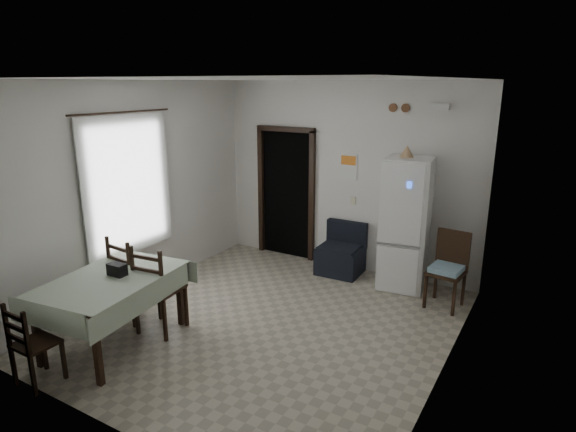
% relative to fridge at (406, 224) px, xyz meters
% --- Properties ---
extents(ground, '(4.50, 4.50, 0.00)m').
position_rel_fridge_xyz_m(ground, '(-1.09, -1.93, -0.94)').
color(ground, '#A59B87').
rests_on(ground, ground).
extents(ceiling, '(4.20, 4.50, 0.02)m').
position_rel_fridge_xyz_m(ceiling, '(-1.09, -1.93, 1.96)').
color(ceiling, white).
rests_on(ceiling, ground).
extents(wall_back, '(4.20, 0.02, 2.90)m').
position_rel_fridge_xyz_m(wall_back, '(-1.09, 0.32, 0.51)').
color(wall_back, silver).
rests_on(wall_back, ground).
extents(wall_front, '(4.20, 0.02, 2.90)m').
position_rel_fridge_xyz_m(wall_front, '(-1.09, -4.18, 0.51)').
color(wall_front, silver).
rests_on(wall_front, ground).
extents(wall_left, '(0.02, 4.50, 2.90)m').
position_rel_fridge_xyz_m(wall_left, '(-3.19, -1.93, 0.51)').
color(wall_left, silver).
rests_on(wall_left, ground).
extents(wall_right, '(0.02, 4.50, 2.90)m').
position_rel_fridge_xyz_m(wall_right, '(1.01, -1.93, 0.51)').
color(wall_right, silver).
rests_on(wall_right, ground).
extents(doorway, '(1.06, 0.52, 2.22)m').
position_rel_fridge_xyz_m(doorway, '(-2.14, 0.52, 0.12)').
color(doorway, black).
rests_on(doorway, ground).
extents(window_recess, '(0.10, 1.20, 1.60)m').
position_rel_fridge_xyz_m(window_recess, '(-3.24, -2.13, 0.61)').
color(window_recess, silver).
rests_on(window_recess, ground).
extents(curtain, '(0.02, 1.45, 1.85)m').
position_rel_fridge_xyz_m(curtain, '(-3.13, -2.13, 0.61)').
color(curtain, silver).
rests_on(curtain, ground).
extents(curtain_rod, '(0.02, 1.60, 0.02)m').
position_rel_fridge_xyz_m(curtain_rod, '(-3.12, -2.13, 1.56)').
color(curtain_rod, black).
rests_on(curtain_rod, ground).
extents(calendar, '(0.28, 0.02, 0.40)m').
position_rel_fridge_xyz_m(calendar, '(-1.04, 0.31, 0.68)').
color(calendar, white).
rests_on(calendar, ground).
extents(calendar_image, '(0.24, 0.01, 0.14)m').
position_rel_fridge_xyz_m(calendar_image, '(-1.04, 0.30, 0.78)').
color(calendar_image, orange).
rests_on(calendar_image, ground).
extents(light_switch, '(0.08, 0.02, 0.12)m').
position_rel_fridge_xyz_m(light_switch, '(-0.94, 0.31, 0.16)').
color(light_switch, beige).
rests_on(light_switch, ground).
extents(vent_left, '(0.12, 0.03, 0.12)m').
position_rel_fridge_xyz_m(vent_left, '(-0.39, 0.30, 1.58)').
color(vent_left, brown).
rests_on(vent_left, ground).
extents(vent_right, '(0.12, 0.03, 0.12)m').
position_rel_fridge_xyz_m(vent_right, '(-0.21, 0.30, 1.58)').
color(vent_right, brown).
rests_on(vent_right, ground).
extents(emergency_light, '(0.25, 0.07, 0.09)m').
position_rel_fridge_xyz_m(emergency_light, '(0.26, 0.28, 1.61)').
color(emergency_light, white).
rests_on(emergency_light, ground).
extents(fridge, '(0.68, 0.68, 1.88)m').
position_rel_fridge_xyz_m(fridge, '(0.00, 0.00, 0.00)').
color(fridge, white).
rests_on(fridge, ground).
extents(tan_cone, '(0.20, 0.20, 0.16)m').
position_rel_fridge_xyz_m(tan_cone, '(-0.06, 0.01, 1.02)').
color(tan_cone, tan).
rests_on(tan_cone, fridge).
extents(navy_seat, '(0.66, 0.64, 0.78)m').
position_rel_fridge_xyz_m(navy_seat, '(-0.99, -0.00, -0.55)').
color(navy_seat, black).
rests_on(navy_seat, ground).
extents(corner_chair, '(0.48, 0.48, 1.01)m').
position_rel_fridge_xyz_m(corner_chair, '(0.67, -0.37, -0.44)').
color(corner_chair, black).
rests_on(corner_chair, ground).
extents(dining_table, '(1.21, 1.67, 0.81)m').
position_rel_fridge_xyz_m(dining_table, '(-2.30, -3.21, -0.54)').
color(dining_table, '#A1B198').
rests_on(dining_table, ground).
extents(black_bag, '(0.21, 0.13, 0.13)m').
position_rel_fridge_xyz_m(black_bag, '(-2.28, -3.12, -0.07)').
color(black_bag, black).
rests_on(black_bag, dining_table).
extents(dining_chair_far_left, '(0.50, 0.50, 1.08)m').
position_rel_fridge_xyz_m(dining_chair_far_left, '(-2.60, -2.62, -0.40)').
color(dining_chair_far_left, black).
rests_on(dining_chair_far_left, ground).
extents(dining_chair_far_right, '(0.52, 0.52, 1.10)m').
position_rel_fridge_xyz_m(dining_chair_far_right, '(-2.08, -2.71, -0.39)').
color(dining_chair_far_right, black).
rests_on(dining_chair_far_right, ground).
extents(dining_chair_near_head, '(0.38, 0.38, 0.87)m').
position_rel_fridge_xyz_m(dining_chair_near_head, '(-2.37, -4.09, -0.51)').
color(dining_chair_near_head, black).
rests_on(dining_chair_near_head, ground).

